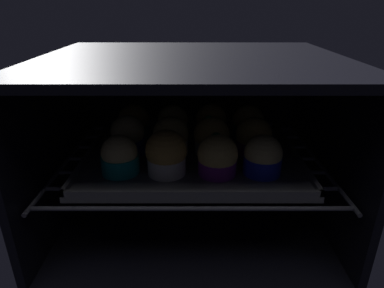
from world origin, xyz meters
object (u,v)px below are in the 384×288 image
muffin_row0_col1 (166,154)px  muffin_row0_col2 (217,157)px  muffin_row1_col2 (212,137)px  muffin_row1_col3 (254,138)px  muffin_row0_col3 (263,157)px  muffin_row2_col1 (173,124)px  muffin_row2_col3 (248,124)px  muffin_row1_col1 (171,137)px  muffin_row2_col2 (211,122)px  muffin_row2_col0 (134,123)px  muffin_row0_col0 (120,157)px  baking_tray (192,155)px  muffin_row1_col0 (128,136)px

muffin_row0_col1 → muffin_row0_col2: (9.52, -0.19, -0.49)cm
muffin_row1_col2 → muffin_row1_col3: muffin_row1_col2 is taller
muffin_row0_col1 → muffin_row0_col3: 18.02cm
muffin_row0_col3 → muffin_row2_col1: muffin_row2_col1 is taller
muffin_row0_col1 → muffin_row2_col3: bearing=44.9°
muffin_row1_col3 → muffin_row2_col3: (0.13, 8.56, 0.09)cm
muffin_row1_col3 → muffin_row2_col1: 19.53cm
muffin_row1_col1 → muffin_row2_col2: (8.93, 8.95, 0.19)cm
muffin_row1_col3 → muffin_row2_col3: same height
muffin_row0_col2 → muffin_row2_col0: (-18.41, 18.07, 0.21)cm
muffin_row0_col2 → muffin_row2_col0: bearing=135.5°
muffin_row2_col1 → muffin_row2_col3: size_ratio=1.01×
muffin_row0_col0 → muffin_row2_col3: 32.09cm
muffin_row1_col3 → baking_tray: bearing=-178.7°
muffin_row0_col2 → muffin_row2_col3: same height
muffin_row1_col0 → muffin_row1_col2: muffin_row1_col0 is taller
muffin_row0_col3 → muffin_row2_col3: 17.89cm
baking_tray → muffin_row0_col1: 11.19cm
muffin_row1_col2 → muffin_row2_col0: (-17.82, 8.43, 0.16)cm
muffin_row1_col2 → muffin_row0_col1: bearing=-133.4°
muffin_row0_col1 → muffin_row2_col0: size_ratio=1.05×
muffin_row0_col2 → muffin_row1_col1: bearing=135.6°
muffin_row0_col3 → muffin_row1_col2: 13.06cm
muffin_row0_col3 → muffin_row2_col0: muffin_row2_col0 is taller
muffin_row1_col1 → muffin_row0_col2: bearing=-44.4°
muffin_row0_col2 → baking_tray: bearing=117.1°
muffin_row0_col3 → muffin_row0_col2: bearing=-178.3°
muffin_row0_col1 → muffin_row2_col3: (18.03, 17.95, -0.42)cm
muffin_row0_col1 → muffin_row1_col1: muffin_row0_col1 is taller
muffin_row0_col3 → muffin_row2_col3: muffin_row2_col3 is taller
muffin_row0_col2 → muffin_row0_col0: bearing=178.4°
muffin_row1_col1 → muffin_row1_col2: (8.62, 0.63, -0.18)cm
muffin_row0_col1 → muffin_row2_col1: bearing=89.1°
muffin_row1_col0 → muffin_row1_col2: (17.69, 0.36, -0.34)cm
baking_tray → muffin_row0_col0: (-13.56, -8.76, 3.77)cm
muffin_row0_col2 → muffin_row0_col3: size_ratio=1.05×
muffin_row0_col1 → muffin_row2_col3: muffin_row0_col1 is taller
baking_tray → muffin_row0_col0: muffin_row0_col0 is taller
muffin_row0_col2 → muffin_row2_col0: muffin_row2_col0 is taller
muffin_row0_col2 → muffin_row1_col3: same height
muffin_row0_col1 → muffin_row1_col0: 12.62cm
muffin_row0_col2 → muffin_row1_col0: bearing=153.1°
muffin_row1_col1 → muffin_row0_col1: bearing=-92.1°
muffin_row2_col3 → muffin_row1_col3: bearing=-90.9°
muffin_row1_col1 → muffin_row1_col0: bearing=178.3°
muffin_row1_col1 → muffin_row1_col2: size_ratio=1.00×
muffin_row1_col1 → muffin_row2_col0: size_ratio=1.01×
muffin_row0_col2 → muffin_row0_col3: bearing=1.7°
muffin_row2_col0 → muffin_row2_col1: 9.16cm
muffin_row1_col3 → muffin_row2_col1: (-17.63, 8.38, 0.14)cm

